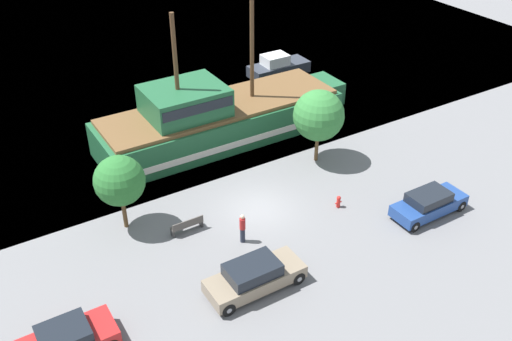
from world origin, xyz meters
TOP-DOWN VIEW (x-y plane):
  - ground_plane at (0.00, 0.00)m, footprint 160.00×160.00m
  - water_surface at (0.00, 44.00)m, footprint 80.00×80.00m
  - pirate_ship at (1.95, 8.52)m, footprint 18.45×5.24m
  - moored_boat_dockside at (11.76, 15.82)m, footprint 5.33×2.10m
  - parked_car_curb_front at (8.06, -5.45)m, footprint 4.58×1.79m
  - parked_car_curb_mid at (-12.26, -4.53)m, footprint 4.03×1.99m
  - parked_car_curb_rear at (-3.51, -5.39)m, footprint 4.89×1.93m
  - fire_hydrant at (4.11, -2.27)m, footprint 0.42×0.25m
  - bench_promenade_east at (-4.39, 0.26)m, footprint 1.84×0.45m
  - pedestrian_walking_near at (-2.22, -2.05)m, footprint 0.32×0.32m
  - tree_row_east at (-7.10, 2.46)m, footprint 2.75×2.75m
  - tree_row_mideast at (6.12, 2.64)m, footprint 3.28×3.28m

SIDE VIEW (x-z plane):
  - ground_plane at x=0.00m, z-range 0.00..0.00m
  - water_surface at x=0.00m, z-range 0.00..0.00m
  - fire_hydrant at x=4.11m, z-range 0.03..0.79m
  - bench_promenade_east at x=-4.39m, z-range 0.02..0.87m
  - moored_boat_dockside at x=11.76m, z-range -0.23..1.60m
  - parked_car_curb_mid at x=-12.26m, z-range 0.00..1.43m
  - parked_car_curb_front at x=8.06m, z-range -0.01..1.46m
  - parked_car_curb_rear at x=-3.51m, z-range -0.01..1.56m
  - pedestrian_walking_near at x=-2.22m, z-range 0.02..1.80m
  - pirate_ship at x=1.95m, z-range -3.68..6.95m
  - tree_row_east at x=-7.10m, z-range 0.83..5.27m
  - tree_row_mideast at x=6.12m, z-range 0.82..5.76m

